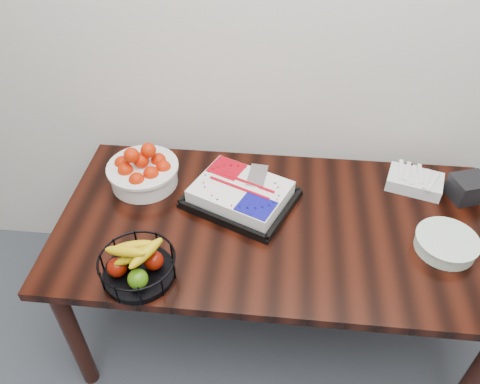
# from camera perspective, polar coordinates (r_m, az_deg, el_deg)

# --- Properties ---
(table) EXTENTS (1.80, 0.90, 0.75)m
(table) POSITION_cam_1_polar(r_m,az_deg,el_deg) (1.99, 4.50, -5.41)
(table) COLOR black
(table) RESTS_ON ground
(cake_tray) EXTENTS (0.53, 0.48, 0.09)m
(cake_tray) POSITION_cam_1_polar(r_m,az_deg,el_deg) (1.98, 0.09, -0.26)
(cake_tray) COLOR black
(cake_tray) RESTS_ON table
(tangerine_bowl) EXTENTS (0.31, 0.31, 0.20)m
(tangerine_bowl) POSITION_cam_1_polar(r_m,az_deg,el_deg) (2.09, -11.78, 2.92)
(tangerine_bowl) COLOR white
(tangerine_bowl) RESTS_ON table
(fruit_basket) EXTENTS (0.28, 0.28, 0.15)m
(fruit_basket) POSITION_cam_1_polar(r_m,az_deg,el_deg) (1.73, -12.38, -8.67)
(fruit_basket) COLOR black
(fruit_basket) RESTS_ON table
(plate_stack) EXTENTS (0.24, 0.24, 0.06)m
(plate_stack) POSITION_cam_1_polar(r_m,az_deg,el_deg) (1.96, 23.82, -5.77)
(plate_stack) COLOR white
(plate_stack) RESTS_ON table
(fork_bag) EXTENTS (0.26, 0.21, 0.07)m
(fork_bag) POSITION_cam_1_polar(r_m,az_deg,el_deg) (2.19, 20.52, 1.23)
(fork_bag) COLOR silver
(fork_bag) RESTS_ON table
(napkin_box) EXTENTS (0.17, 0.16, 0.10)m
(napkin_box) POSITION_cam_1_polar(r_m,az_deg,el_deg) (2.22, 26.07, 0.43)
(napkin_box) COLOR black
(napkin_box) RESTS_ON table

